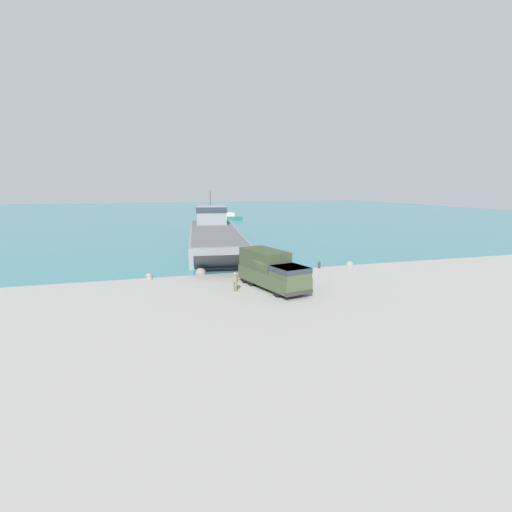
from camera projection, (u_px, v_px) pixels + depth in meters
The scene contains 11 objects.
ground_plane at pixel (268, 288), 35.17m from camera, with size 240.00×240.00×0.00m, color gray.
water_surface at pixel (170, 214), 126.53m from camera, with size 240.00×180.00×0.01m, color teal.
landing_craft at pixel (213, 231), 62.25m from camera, with size 11.98×38.86×7.92m.
military_truck at pixel (272, 270), 34.80m from camera, with size 4.37×8.37×3.25m.
soldier_on_ramp at pixel (235, 281), 33.79m from camera, with size 0.49×0.47×1.65m.
moored_boat_a at pixel (231, 217), 106.49m from camera, with size 5.32×7.00×1.75m.
mooring_bollard at pixel (319, 264), 43.51m from camera, with size 0.33×0.33×0.75m.
shoreline_rock_a at pixel (150, 279), 38.36m from camera, with size 0.62×0.62×0.62m, color gray.
shoreline_rock_b at pixel (149, 277), 39.50m from camera, with size 0.74×0.74×0.74m, color gray.
shoreline_rock_c at pixel (201, 273), 40.97m from camera, with size 1.16×1.16×1.16m, color gray.
shoreline_rock_d at pixel (349, 265), 45.03m from camera, with size 1.00×1.00×1.00m, color gray.
Camera 1 is at (-10.95, -32.36, 8.90)m, focal length 28.00 mm.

